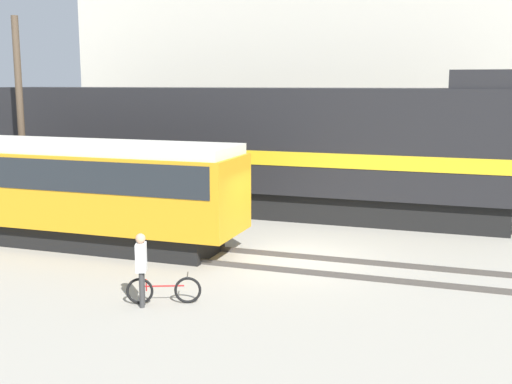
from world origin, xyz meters
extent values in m
plane|color=#9E998C|center=(0.00, 0.00, 0.00)|extent=(120.00, 120.00, 0.00)
cube|color=#47423D|center=(0.00, -1.34, 0.07)|extent=(60.00, 0.07, 0.14)
cube|color=#47423D|center=(0.00, 0.09, 0.07)|extent=(60.00, 0.07, 0.14)
cube|color=#47423D|center=(0.00, 5.18, 0.07)|extent=(60.00, 0.07, 0.14)
cube|color=#47423D|center=(0.00, 6.61, 0.07)|extent=(60.00, 0.07, 0.14)
cube|color=beige|center=(0.00, 15.25, 6.34)|extent=(30.35, 6.00, 12.68)
cube|color=black|center=(-3.82, 5.89, 0.50)|extent=(19.46, 2.55, 1.00)
cube|color=black|center=(-3.82, 5.89, 2.88)|extent=(21.15, 3.00, 3.75)
cube|color=gold|center=(-3.82, 5.89, 2.31)|extent=(20.73, 3.04, 0.50)
cube|color=black|center=(5.25, 5.89, 5.05)|extent=(3.00, 2.85, 0.60)
cube|color=black|center=(-7.81, -0.62, 0.35)|extent=(11.02, 2.00, 0.70)
cube|color=orange|center=(-7.81, -0.62, 1.80)|extent=(12.53, 2.50, 2.20)
cube|color=#1E2328|center=(-7.81, -0.62, 2.35)|extent=(12.03, 2.54, 0.90)
cube|color=beige|center=(-7.81, -0.62, 3.05)|extent=(12.28, 2.38, 0.30)
torus|color=black|center=(-1.29, -4.36, 0.31)|extent=(0.59, 0.29, 0.62)
torus|color=black|center=(-2.29, -4.78, 0.31)|extent=(0.59, 0.29, 0.62)
cylinder|color=#B21E1E|center=(-1.79, -4.57, 0.42)|extent=(0.86, 0.39, 0.04)
cylinder|color=#B21E1E|center=(-2.15, -4.72, 0.45)|extent=(0.03, 0.03, 0.28)
cylinder|color=#262626|center=(-1.29, -4.36, 0.67)|extent=(0.19, 0.42, 0.02)
cylinder|color=#333333|center=(-2.20, -4.80, 0.41)|extent=(0.11, 0.11, 0.82)
cylinder|color=#333333|center=(-2.14, -4.95, 0.41)|extent=(0.11, 0.11, 0.82)
cube|color=white|center=(-2.17, -4.88, 1.14)|extent=(0.34, 0.42, 0.63)
sphere|color=tan|center=(-2.17, -4.88, 1.56)|extent=(0.22, 0.22, 0.22)
cylinder|color=#4C3D2D|center=(-11.32, 2.64, 3.67)|extent=(0.25, 0.25, 7.34)
camera|label=1|loc=(4.75, -17.02, 4.96)|focal=45.00mm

